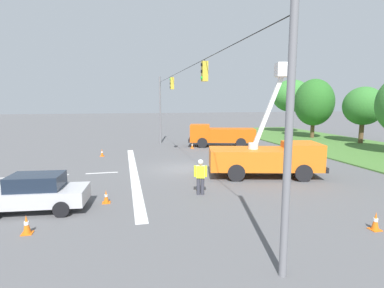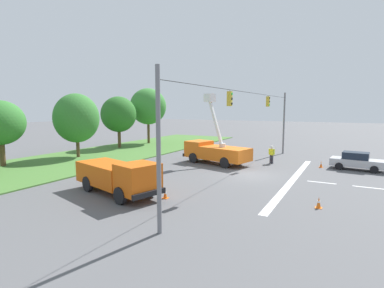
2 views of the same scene
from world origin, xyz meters
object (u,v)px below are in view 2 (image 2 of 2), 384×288
at_px(sedan_silver, 357,161).
at_px(tree_east_end, 148,107).
at_px(traffic_cone_near_bucket, 240,150).
at_px(tree_centre, 0,123).
at_px(road_worker, 272,153).
at_px(utility_truck_bucket_lift, 215,150).
at_px(tree_east, 77,118).
at_px(traffic_cone_foreground_left, 321,164).
at_px(traffic_cone_mid_left, 352,162).
at_px(tree_far_east, 119,114).
at_px(traffic_cone_foreground_right, 319,203).
at_px(utility_truck_support_near, 118,176).
at_px(traffic_cone_mid_right, 165,194).

bearing_deg(sedan_silver, tree_east_end, 75.77).
distance_m(sedan_silver, traffic_cone_near_bucket, 13.29).
relative_size(tree_centre, road_worker, 3.46).
relative_size(utility_truck_bucket_lift, traffic_cone_near_bucket, 10.72).
height_order(tree_east, traffic_cone_foreground_left, tree_east).
bearing_deg(traffic_cone_near_bucket, road_worker, -136.84).
height_order(road_worker, traffic_cone_mid_left, road_worker).
bearing_deg(traffic_cone_mid_left, tree_far_east, 92.58).
relative_size(traffic_cone_foreground_left, traffic_cone_mid_left, 0.89).
bearing_deg(traffic_cone_mid_left, tree_east, 109.71).
height_order(sedan_silver, traffic_cone_foreground_right, sedan_silver).
relative_size(utility_truck_support_near, traffic_cone_near_bucket, 10.57).
bearing_deg(traffic_cone_mid_left, tree_east_end, 80.30).
xyz_separation_m(utility_truck_support_near, traffic_cone_foreground_right, (3.12, -11.45, -0.90)).
distance_m(tree_east_end, traffic_cone_foreground_right, 32.83).
bearing_deg(tree_far_east, tree_centre, 177.82).
xyz_separation_m(tree_east, tree_east_end, (14.15, 0.96, 1.30)).
height_order(sedan_silver, road_worker, road_worker).
height_order(tree_east, traffic_cone_mid_left, tree_east).
bearing_deg(traffic_cone_foreground_left, traffic_cone_mid_right, 153.24).
bearing_deg(tree_far_east, traffic_cone_foreground_left, -93.25).
relative_size(tree_centre, sedan_silver, 1.38).
distance_m(traffic_cone_mid_right, traffic_cone_near_bucket, 19.93).
bearing_deg(traffic_cone_mid_left, tree_centre, 119.86).
distance_m(sedan_silver, traffic_cone_mid_left, 2.42).
height_order(tree_east, utility_truck_support_near, tree_east).
distance_m(traffic_cone_foreground_left, traffic_cone_mid_left, 3.69).
xyz_separation_m(sedan_silver, traffic_cone_foreground_left, (-0.35, 2.85, -0.50)).
height_order(tree_east_end, traffic_cone_mid_left, tree_east_end).
relative_size(tree_centre, traffic_cone_near_bucket, 9.20).
distance_m(tree_far_east, road_worker, 21.25).
bearing_deg(road_worker, tree_east, 108.59).
xyz_separation_m(tree_centre, tree_east_end, (21.02, -1.06, 1.56)).
bearing_deg(tree_centre, utility_truck_support_near, -96.19).
bearing_deg(traffic_cone_near_bucket, tree_far_east, 103.20).
relative_size(sedan_silver, traffic_cone_near_bucket, 6.68).
height_order(traffic_cone_foreground_right, traffic_cone_mid_right, traffic_cone_foreground_right).
height_order(tree_east, road_worker, tree_east).
bearing_deg(tree_far_east, traffic_cone_foreground_right, -117.39).
distance_m(tree_east, traffic_cone_mid_left, 28.36).
bearing_deg(traffic_cone_foreground_left, tree_far_east, 86.75).
xyz_separation_m(tree_east_end, traffic_cone_mid_right, (-22.04, -17.48, -5.34)).
bearing_deg(sedan_silver, traffic_cone_foreground_right, 171.35).
height_order(road_worker, traffic_cone_foreground_left, road_worker).
distance_m(tree_centre, tree_east, 7.16).
relative_size(tree_centre, tree_east_end, 0.74).
xyz_separation_m(utility_truck_support_near, road_worker, (15.08, -6.03, -0.20)).
bearing_deg(road_worker, traffic_cone_near_bucket, 43.16).
relative_size(sedan_silver, traffic_cone_foreground_left, 7.37).
distance_m(tree_centre, sedan_silver, 32.17).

